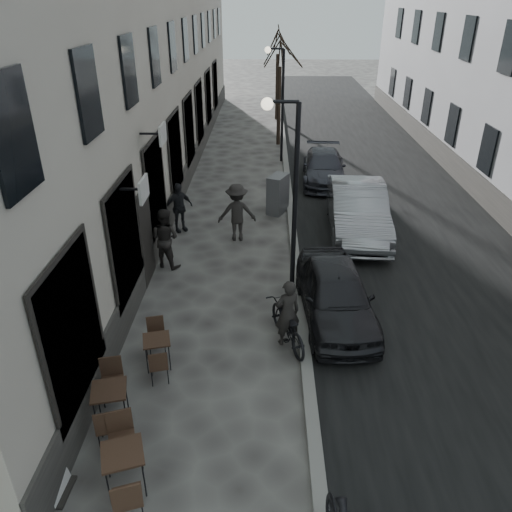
{
  "coord_description": "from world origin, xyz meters",
  "views": [
    {
      "loc": [
        -0.7,
        -5.32,
        7.1
      ],
      "look_at": [
        -0.92,
        4.75,
        1.8
      ],
      "focal_mm": 35.0,
      "sensor_mm": 36.0,
      "label": 1
    }
  ],
  "objects_px": {
    "tree_near": "(280,50)",
    "sign_board": "(53,475)",
    "utility_cabinet": "(278,194)",
    "pedestrian_mid": "(237,212)",
    "car_near": "(336,294)",
    "bicycle": "(287,324)",
    "car_far": "(324,167)",
    "bistro_set_b": "(111,402)",
    "tree_far": "(278,40)",
    "pedestrian_near": "(165,238)",
    "bistro_set_a": "(124,466)",
    "streetlamp_near": "(289,181)",
    "pedestrian_far": "(179,207)",
    "streetlamp_far": "(279,93)",
    "bistro_set_c": "(157,349)",
    "car_mid": "(357,210)"
  },
  "relations": [
    {
      "from": "bistro_set_b",
      "to": "bistro_set_c",
      "type": "distance_m",
      "value": 1.69
    },
    {
      "from": "bicycle",
      "to": "pedestrian_far",
      "type": "xyz_separation_m",
      "value": [
        -3.4,
        6.05,
        0.34
      ]
    },
    {
      "from": "bistro_set_b",
      "to": "bicycle",
      "type": "distance_m",
      "value": 4.13
    },
    {
      "from": "utility_cabinet",
      "to": "pedestrian_near",
      "type": "relative_size",
      "value": 0.78
    },
    {
      "from": "tree_far",
      "to": "pedestrian_near",
      "type": "bearing_deg",
      "value": -100.18
    },
    {
      "from": "car_mid",
      "to": "streetlamp_near",
      "type": "bearing_deg",
      "value": -119.01
    },
    {
      "from": "streetlamp_near",
      "to": "sign_board",
      "type": "height_order",
      "value": "streetlamp_near"
    },
    {
      "from": "streetlamp_far",
      "to": "pedestrian_far",
      "type": "distance_m",
      "value": 9.03
    },
    {
      "from": "streetlamp_near",
      "to": "tree_near",
      "type": "relative_size",
      "value": 0.89
    },
    {
      "from": "car_near",
      "to": "car_mid",
      "type": "bearing_deg",
      "value": 71.5
    },
    {
      "from": "car_near",
      "to": "bistro_set_a",
      "type": "bearing_deg",
      "value": -132.73
    },
    {
      "from": "pedestrian_far",
      "to": "streetlamp_far",
      "type": "bearing_deg",
      "value": 33.08
    },
    {
      "from": "utility_cabinet",
      "to": "car_near",
      "type": "height_order",
      "value": "utility_cabinet"
    },
    {
      "from": "car_far",
      "to": "bistro_set_b",
      "type": "bearing_deg",
      "value": -107.38
    },
    {
      "from": "car_far",
      "to": "streetlamp_near",
      "type": "bearing_deg",
      "value": -98.09
    },
    {
      "from": "bistro_set_c",
      "to": "utility_cabinet",
      "type": "distance_m",
      "value": 9.01
    },
    {
      "from": "utility_cabinet",
      "to": "bicycle",
      "type": "bearing_deg",
      "value": -64.69
    },
    {
      "from": "pedestrian_mid",
      "to": "bicycle",
      "type": "bearing_deg",
      "value": 97.42
    },
    {
      "from": "car_mid",
      "to": "bistro_set_c",
      "type": "bearing_deg",
      "value": -124.5
    },
    {
      "from": "tree_far",
      "to": "pedestrian_far",
      "type": "relative_size",
      "value": 3.4
    },
    {
      "from": "bistro_set_a",
      "to": "pedestrian_mid",
      "type": "height_order",
      "value": "pedestrian_mid"
    },
    {
      "from": "tree_near",
      "to": "bistro_set_c",
      "type": "relative_size",
      "value": 4.03
    },
    {
      "from": "streetlamp_near",
      "to": "bistro_set_b",
      "type": "distance_m",
      "value": 6.24
    },
    {
      "from": "utility_cabinet",
      "to": "pedestrian_mid",
      "type": "xyz_separation_m",
      "value": [
        -1.35,
        -2.32,
        0.24
      ]
    },
    {
      "from": "bistro_set_b",
      "to": "streetlamp_far",
      "type": "bearing_deg",
      "value": 65.41
    },
    {
      "from": "bistro_set_b",
      "to": "pedestrian_far",
      "type": "distance_m",
      "value": 8.51
    },
    {
      "from": "streetlamp_far",
      "to": "bistro_set_c",
      "type": "relative_size",
      "value": 3.59
    },
    {
      "from": "car_near",
      "to": "car_mid",
      "type": "xyz_separation_m",
      "value": [
        1.3,
        5.02,
        0.14
      ]
    },
    {
      "from": "bistro_set_b",
      "to": "car_near",
      "type": "height_order",
      "value": "car_near"
    },
    {
      "from": "streetlamp_near",
      "to": "sign_board",
      "type": "relative_size",
      "value": 4.87
    },
    {
      "from": "pedestrian_far",
      "to": "car_near",
      "type": "relative_size",
      "value": 0.42
    },
    {
      "from": "pedestrian_mid",
      "to": "pedestrian_far",
      "type": "height_order",
      "value": "pedestrian_mid"
    },
    {
      "from": "bicycle",
      "to": "pedestrian_near",
      "type": "xyz_separation_m",
      "value": [
        -3.4,
        3.59,
        0.4
      ]
    },
    {
      "from": "pedestrian_mid",
      "to": "tree_far",
      "type": "bearing_deg",
      "value": -102.3
    },
    {
      "from": "tree_near",
      "to": "bistro_set_c",
      "type": "distance_m",
      "value": 18.65
    },
    {
      "from": "streetlamp_far",
      "to": "pedestrian_near",
      "type": "relative_size",
      "value": 2.84
    },
    {
      "from": "streetlamp_near",
      "to": "sign_board",
      "type": "xyz_separation_m",
      "value": [
        -3.84,
        -6.07,
        -2.74
      ]
    },
    {
      "from": "bistro_set_b",
      "to": "car_far",
      "type": "relative_size",
      "value": 0.37
    },
    {
      "from": "bistro_set_a",
      "to": "utility_cabinet",
      "type": "xyz_separation_m",
      "value": [
        2.62,
        11.6,
        0.22
      ]
    },
    {
      "from": "sign_board",
      "to": "pedestrian_far",
      "type": "distance_m",
      "value": 10.06
    },
    {
      "from": "utility_cabinet",
      "to": "tree_near",
      "type": "bearing_deg",
      "value": 113.59
    },
    {
      "from": "car_near",
      "to": "tree_near",
      "type": "bearing_deg",
      "value": 89.94
    },
    {
      "from": "sign_board",
      "to": "pedestrian_mid",
      "type": "height_order",
      "value": "pedestrian_mid"
    },
    {
      "from": "bicycle",
      "to": "car_far",
      "type": "bearing_deg",
      "value": -119.62
    },
    {
      "from": "utility_cabinet",
      "to": "car_near",
      "type": "distance_m",
      "value": 6.86
    },
    {
      "from": "tree_near",
      "to": "sign_board",
      "type": "bearing_deg",
      "value": -100.51
    },
    {
      "from": "tree_near",
      "to": "pedestrian_near",
      "type": "relative_size",
      "value": 3.19
    },
    {
      "from": "streetlamp_far",
      "to": "bistro_set_c",
      "type": "height_order",
      "value": "streetlamp_far"
    },
    {
      "from": "bistro_set_a",
      "to": "car_far",
      "type": "distance_m",
      "value": 15.72
    },
    {
      "from": "utility_cabinet",
      "to": "pedestrian_near",
      "type": "height_order",
      "value": "pedestrian_near"
    }
  ]
}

